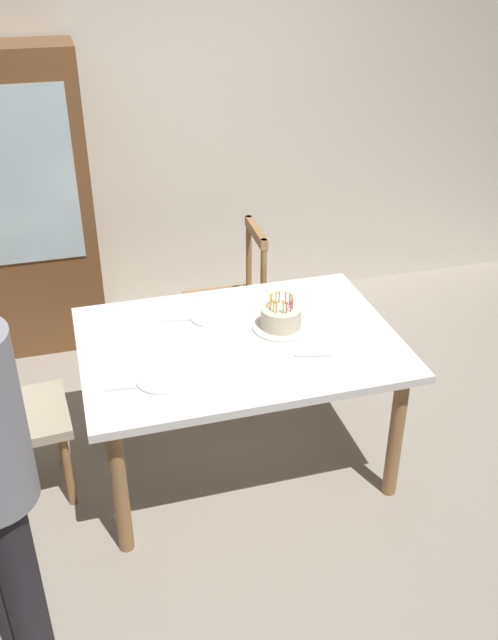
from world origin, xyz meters
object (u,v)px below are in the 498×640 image
object	(u,v)px
plate_near_celebrant	(161,380)
birthday_cake	(281,319)
plate_far_side	(212,317)
china_cabinet	(1,209)
chair_spindle_back	(229,305)
dining_table	(239,355)

from	to	relation	value
plate_near_celebrant	birthday_cake	bearing A→B (deg)	24.35
plate_far_side	china_cabinet	xyz separation A→B (m)	(-1.02, 1.32, 0.20)
plate_far_side	china_cabinet	distance (m)	1.68
chair_spindle_back	birthday_cake	bearing A→B (deg)	-85.62
dining_table	china_cabinet	world-z (taller)	china_cabinet
birthday_cake	plate_far_side	world-z (taller)	birthday_cake
plate_far_side	china_cabinet	world-z (taller)	china_cabinet
birthday_cake	china_cabinet	world-z (taller)	china_cabinet
birthday_cake	chair_spindle_back	bearing A→B (deg)	94.38
chair_spindle_back	plate_far_side	bearing A→B (deg)	-111.31
plate_near_celebrant	china_cabinet	bearing A→B (deg)	110.71
plate_near_celebrant	china_cabinet	world-z (taller)	china_cabinet
dining_table	china_cabinet	bearing A→B (deg)	125.11
plate_far_side	birthday_cake	bearing A→B (deg)	-32.57
dining_table	plate_far_side	distance (m)	0.27
birthday_cake	plate_near_celebrant	size ratio (longest dim) A/B	1.27
dining_table	birthday_cake	size ratio (longest dim) A/B	5.39
plate_near_celebrant	china_cabinet	distance (m)	1.93
plate_near_celebrant	plate_far_side	size ratio (longest dim) A/B	1.00
dining_table	chair_spindle_back	world-z (taller)	chair_spindle_back
birthday_cake	china_cabinet	distance (m)	2.01
chair_spindle_back	china_cabinet	distance (m)	1.52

